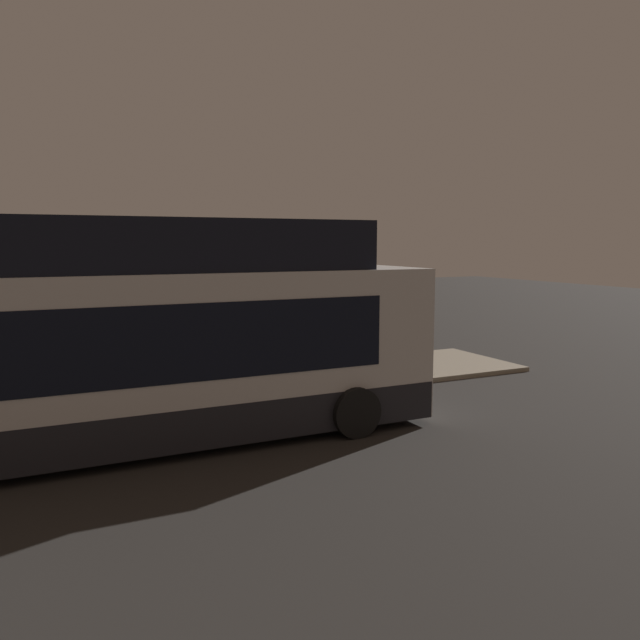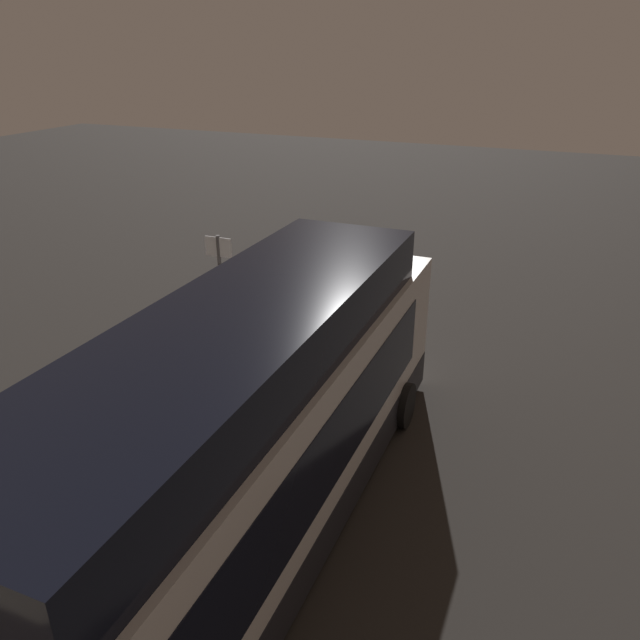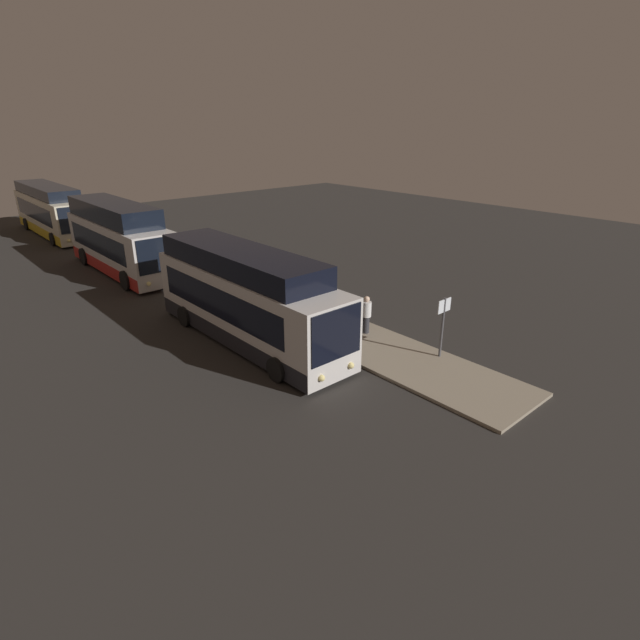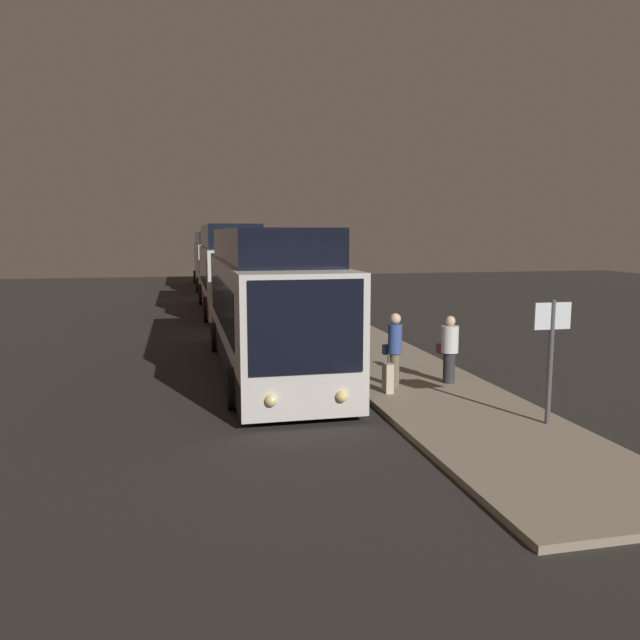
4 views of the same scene
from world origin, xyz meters
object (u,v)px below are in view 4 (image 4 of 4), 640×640
at_px(bus_lead, 268,308).
at_px(bus_third, 214,262).
at_px(bus_second, 229,273).
at_px(trash_bin, 336,337).
at_px(suitcase, 388,378).
at_px(passenger_waiting, 395,346).
at_px(sign_post, 551,344).
at_px(passenger_boarding, 449,347).

xyz_separation_m(bus_lead, bus_third, (-27.84, -0.00, 0.01)).
bearing_deg(bus_second, trash_bin, 12.62).
relative_size(bus_third, suitcase, 12.92).
distance_m(passenger_waiting, suitcase, 0.91).
xyz_separation_m(bus_third, passenger_waiting, (30.81, 2.63, -0.66)).
bearing_deg(suitcase, bus_lead, -147.15).
bearing_deg(bus_lead, bus_third, -180.00).
distance_m(bus_second, sign_post, 20.63).
relative_size(bus_third, sign_post, 4.96).
bearing_deg(trash_bin, passenger_waiting, 1.20).
relative_size(bus_lead, sign_post, 4.45).
bearing_deg(bus_second, passenger_waiting, 9.01).
height_order(bus_third, passenger_boarding, bus_third).
relative_size(passenger_boarding, sign_post, 0.69).
xyz_separation_m(bus_second, trash_bin, (11.26, 2.52, -1.42)).
distance_m(passenger_boarding, trash_bin, 5.58).
bearing_deg(trash_bin, bus_second, -167.38).
distance_m(bus_lead, sign_post, 7.91).
relative_size(passenger_waiting, trash_bin, 2.73).
distance_m(bus_third, trash_bin, 25.62).
bearing_deg(bus_second, suitcase, 7.58).
height_order(bus_second, trash_bin, bus_second).
relative_size(bus_lead, suitcase, 11.59).
bearing_deg(bus_third, bus_lead, 0.00).
height_order(bus_lead, passenger_boarding, bus_lead).
bearing_deg(suitcase, passenger_waiting, 148.16).
xyz_separation_m(bus_second, passenger_waiting, (16.61, 2.63, -0.76)).
relative_size(bus_second, suitcase, 11.44).
bearing_deg(sign_post, passenger_boarding, -172.35).
height_order(bus_lead, bus_second, bus_second).
xyz_separation_m(passenger_boarding, passenger_waiting, (0.02, -1.42, 0.09)).
height_order(bus_lead, bus_third, bus_lead).
bearing_deg(trash_bin, suitcase, -2.28).
distance_m(bus_lead, passenger_waiting, 4.03).
distance_m(bus_second, suitcase, 17.38).
height_order(passenger_waiting, trash_bin, passenger_waiting).
height_order(passenger_waiting, suitcase, passenger_waiting).
distance_m(bus_lead, bus_third, 27.84).
distance_m(sign_post, trash_bin, 9.17).
relative_size(suitcase, trash_bin, 1.43).
distance_m(bus_lead, suitcase, 4.40).
relative_size(bus_lead, bus_third, 0.90).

